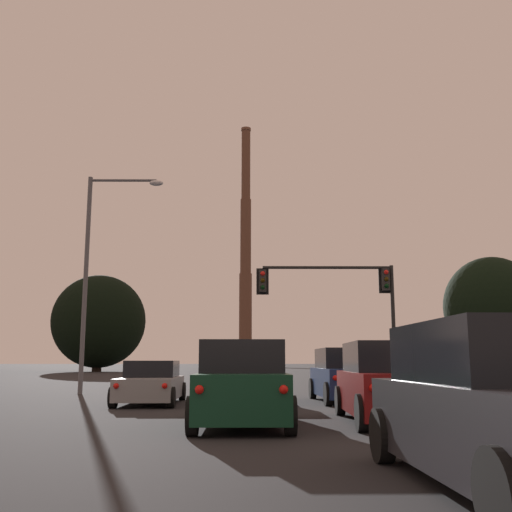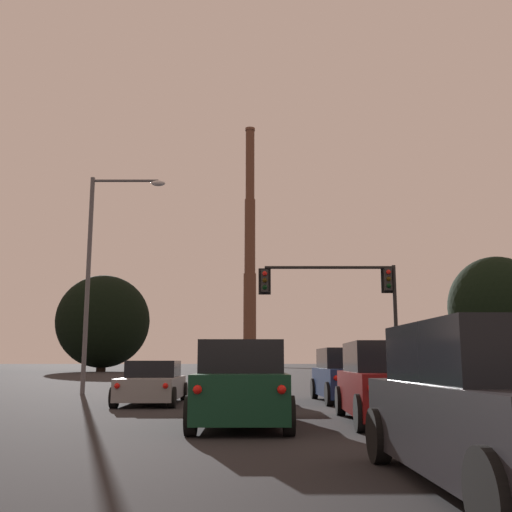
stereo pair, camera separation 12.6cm
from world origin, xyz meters
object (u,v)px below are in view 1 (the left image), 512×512
at_px(suv_right_lane_front, 346,376).
at_px(smokestack, 246,269).
at_px(sedan_left_lane_front, 152,383).
at_px(sedan_center_lane_front, 247,384).
at_px(traffic_light_overhead_right, 346,294).
at_px(street_lamp, 98,259).
at_px(suv_center_lane_second, 242,384).
at_px(suv_right_lane_second, 389,383).
at_px(suv_right_lane_third, 505,408).

relative_size(suv_right_lane_front, smokestack, 0.08).
height_order(sedan_left_lane_front, sedan_center_lane_front, same).
distance_m(traffic_light_overhead_right, street_lamp, 11.52).
height_order(suv_center_lane_second, sedan_center_lane_front, suv_center_lane_second).
bearing_deg(sedan_center_lane_front, suv_right_lane_second, -62.52).
relative_size(sedan_center_lane_front, street_lamp, 0.49).
height_order(sedan_left_lane_front, suv_right_lane_front, suv_right_lane_front).
bearing_deg(suv_right_lane_front, smokestack, 90.48).
relative_size(suv_right_lane_third, street_lamp, 0.51).
xyz_separation_m(sedan_center_lane_front, street_lamp, (-6.78, 6.09, 5.26)).
bearing_deg(sedan_center_lane_front, suv_right_lane_front, 14.21).
xyz_separation_m(traffic_light_overhead_right, street_lamp, (-11.37, -1.19, 1.40)).
xyz_separation_m(sedan_center_lane_front, smokestack, (-1.34, 133.32, 24.21)).
bearing_deg(sedan_left_lane_front, sedan_center_lane_front, -3.79).
bearing_deg(street_lamp, sedan_center_lane_front, -41.93).
distance_m(suv_right_lane_second, smokestack, 141.62).
distance_m(suv_right_lane_front, suv_center_lane_second, 8.47).
bearing_deg(sedan_left_lane_front, smokestack, 87.83).
relative_size(suv_center_lane_second, traffic_light_overhead_right, 0.75).
bearing_deg(sedan_center_lane_front, street_lamp, 136.80).
xyz_separation_m(sedan_center_lane_front, suv_right_lane_third, (3.00, -13.63, 0.23)).
relative_size(suv_right_lane_second, smokestack, 0.08).
height_order(sedan_left_lane_front, smokestack, smokestack).
relative_size(traffic_light_overhead_right, smokestack, 0.10).
bearing_deg(suv_right_lane_second, street_lamp, 131.48).
relative_size(sedan_left_lane_front, smokestack, 0.07).
relative_size(suv_center_lane_second, street_lamp, 0.50).
distance_m(sedan_center_lane_front, suv_right_lane_third, 13.96).
distance_m(suv_right_lane_front, traffic_light_overhead_right, 7.36).
xyz_separation_m(suv_right_lane_third, street_lamp, (-9.78, 19.72, 5.03)).
bearing_deg(street_lamp, smokestack, 87.55).
distance_m(suv_right_lane_third, traffic_light_overhead_right, 21.28).
bearing_deg(sedan_left_lane_front, traffic_light_overhead_right, 41.12).
height_order(suv_right_lane_third, smokestack, smokestack).
distance_m(suv_center_lane_second, sedan_center_lane_front, 6.74).
height_order(sedan_left_lane_front, suv_right_lane_third, suv_right_lane_third).
distance_m(suv_center_lane_second, smokestack, 142.10).
relative_size(suv_right_lane_third, suv_right_lane_second, 1.00).
bearing_deg(suv_right_lane_third, suv_center_lane_second, 112.19).
xyz_separation_m(suv_right_lane_second, smokestack, (-4.73, 139.49, 23.98)).
bearing_deg(traffic_light_overhead_right, street_lamp, -174.02).
bearing_deg(suv_right_lane_second, traffic_light_overhead_right, 86.73).
relative_size(sedan_left_lane_front, street_lamp, 0.49).
bearing_deg(traffic_light_overhead_right, smokestack, 92.69).
bearing_deg(suv_right_lane_front, sedan_left_lane_front, -174.55).
xyz_separation_m(sedan_left_lane_front, traffic_light_overhead_right, (7.80, 7.15, 3.85)).
bearing_deg(smokestack, suv_right_lane_third, -88.31).
height_order(sedan_center_lane_front, traffic_light_overhead_right, traffic_light_overhead_right).
bearing_deg(smokestack, suv_right_lane_front, -87.91).
relative_size(suv_right_lane_third, smokestack, 0.08).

